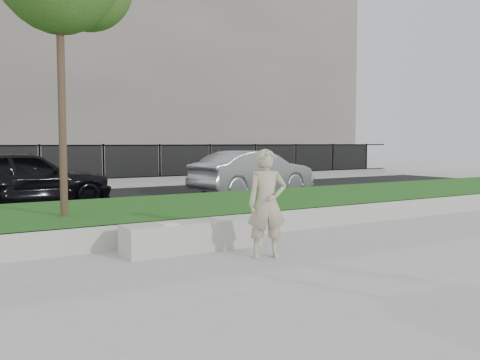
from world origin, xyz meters
TOP-DOWN VIEW (x-y plane):
  - ground at (0.00, 0.00)m, footprint 90.00×90.00m
  - grass_bank at (0.00, 3.00)m, footprint 34.00×4.00m
  - grass_kerb at (0.00, 1.04)m, footprint 34.00×0.08m
  - street at (0.00, 8.50)m, footprint 34.00×7.00m
  - far_pavement at (0.00, 13.00)m, footprint 34.00×3.00m
  - iron_fence at (0.00, 12.00)m, footprint 32.00×0.30m
  - building_facade at (0.00, 20.00)m, footprint 34.00×10.00m
  - stone_bench at (-0.77, 0.40)m, footprint 2.22×0.55m
  - man at (-0.11, -0.64)m, footprint 0.67×0.56m
  - book at (-1.26, 0.23)m, footprint 0.27×0.21m
  - car_dark at (-2.02, 7.23)m, footprint 4.46×2.15m
  - car_silver at (4.76, 7.03)m, footprint 4.35×2.12m

SIDE VIEW (x-z plane):
  - ground at x=0.00m, z-range 0.00..0.00m
  - street at x=0.00m, z-range 0.00..0.04m
  - far_pavement at x=0.00m, z-range 0.00..0.12m
  - grass_bank at x=0.00m, z-range 0.00..0.40m
  - grass_kerb at x=0.00m, z-range 0.00..0.40m
  - stone_bench at x=-0.77m, z-range 0.00..0.45m
  - book at x=-1.26m, z-range 0.45..0.48m
  - iron_fence at x=0.00m, z-range -0.21..1.29m
  - car_silver at x=4.76m, z-range 0.04..1.41m
  - car_dark at x=-2.02m, z-range 0.04..1.51m
  - man at x=-0.11m, z-range 0.00..1.57m
  - building_facade at x=0.00m, z-range 0.00..10.00m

